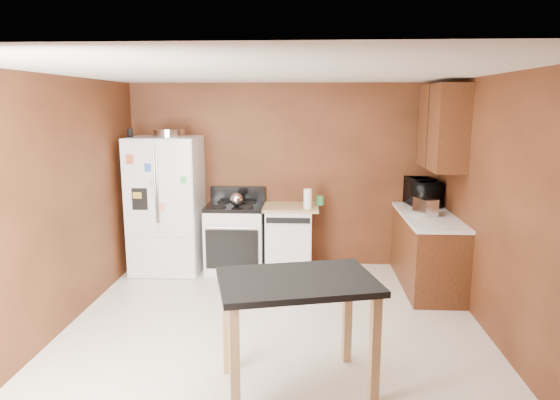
# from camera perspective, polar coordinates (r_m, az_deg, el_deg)

# --- Properties ---
(floor) EXTENTS (4.50, 4.50, 0.00)m
(floor) POSITION_cam_1_polar(r_m,az_deg,el_deg) (5.07, -0.80, -15.09)
(floor) COLOR white
(floor) RESTS_ON ground
(ceiling) EXTENTS (4.50, 4.50, 0.00)m
(ceiling) POSITION_cam_1_polar(r_m,az_deg,el_deg) (4.56, -0.89, 14.42)
(ceiling) COLOR white
(ceiling) RESTS_ON ground
(wall_back) EXTENTS (4.20, 0.00, 4.20)m
(wall_back) POSITION_cam_1_polar(r_m,az_deg,el_deg) (6.87, 0.48, 2.80)
(wall_back) COLOR brown
(wall_back) RESTS_ON ground
(wall_front) EXTENTS (4.20, 0.00, 4.20)m
(wall_front) POSITION_cam_1_polar(r_m,az_deg,el_deg) (2.51, -4.52, -11.93)
(wall_front) COLOR brown
(wall_front) RESTS_ON ground
(wall_left) EXTENTS (0.00, 4.50, 4.50)m
(wall_left) POSITION_cam_1_polar(r_m,az_deg,el_deg) (5.24, -24.42, -0.76)
(wall_left) COLOR brown
(wall_left) RESTS_ON ground
(wall_right) EXTENTS (0.00, 4.50, 4.50)m
(wall_right) POSITION_cam_1_polar(r_m,az_deg,el_deg) (4.97, 24.08, -1.31)
(wall_right) COLOR brown
(wall_right) RESTS_ON ground
(roasting_pan) EXTENTS (0.40, 0.40, 0.10)m
(roasting_pan) POSITION_cam_1_polar(r_m,az_deg,el_deg) (6.68, -12.54, 7.49)
(roasting_pan) COLOR silver
(roasting_pan) RESTS_ON refrigerator
(pen_cup) EXTENTS (0.07, 0.07, 0.11)m
(pen_cup) POSITION_cam_1_polar(r_m,az_deg,el_deg) (6.75, -16.75, 7.35)
(pen_cup) COLOR black
(pen_cup) RESTS_ON refrigerator
(kettle) EXTENTS (0.17, 0.17, 0.17)m
(kettle) POSITION_cam_1_polar(r_m,az_deg,el_deg) (6.57, -5.02, 0.06)
(kettle) COLOR silver
(kettle) RESTS_ON gas_range
(paper_towel) EXTENTS (0.12, 0.12, 0.25)m
(paper_towel) POSITION_cam_1_polar(r_m,az_deg,el_deg) (6.44, 3.20, 0.14)
(paper_towel) COLOR white
(paper_towel) RESTS_ON dishwasher
(green_canister) EXTENTS (0.11, 0.11, 0.12)m
(green_canister) POSITION_cam_1_polar(r_m,az_deg,el_deg) (6.69, 4.57, -0.05)
(green_canister) COLOR green
(green_canister) RESTS_ON dishwasher
(toaster) EXTENTS (0.27, 0.33, 0.21)m
(toaster) POSITION_cam_1_polar(r_m,az_deg,el_deg) (6.24, 16.29, -0.76)
(toaster) COLOR silver
(toaster) RESTS_ON right_cabinets
(microwave) EXTENTS (0.51, 0.66, 0.33)m
(microwave) POSITION_cam_1_polar(r_m,az_deg,el_deg) (6.87, 15.80, 0.83)
(microwave) COLOR black
(microwave) RESTS_ON right_cabinets
(refrigerator) EXTENTS (0.90, 0.80, 1.80)m
(refrigerator) POSITION_cam_1_polar(r_m,az_deg,el_deg) (6.80, -12.84, -0.54)
(refrigerator) COLOR white
(refrigerator) RESTS_ON ground
(gas_range) EXTENTS (0.76, 0.68, 1.10)m
(gas_range) POSITION_cam_1_polar(r_m,az_deg,el_deg) (6.77, -5.10, -4.17)
(gas_range) COLOR white
(gas_range) RESTS_ON ground
(dishwasher) EXTENTS (0.78, 0.63, 0.89)m
(dishwasher) POSITION_cam_1_polar(r_m,az_deg,el_deg) (6.73, 1.02, -4.30)
(dishwasher) COLOR white
(dishwasher) RESTS_ON ground
(right_cabinets) EXTENTS (0.63, 1.58, 2.45)m
(right_cabinets) POSITION_cam_1_polar(r_m,az_deg,el_deg) (6.35, 16.94, -1.50)
(right_cabinets) COLOR #5D3119
(right_cabinets) RESTS_ON ground
(island) EXTENTS (1.35, 1.06, 0.91)m
(island) POSITION_cam_1_polar(r_m,az_deg,el_deg) (3.92, 1.97, -10.92)
(island) COLOR black
(island) RESTS_ON ground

